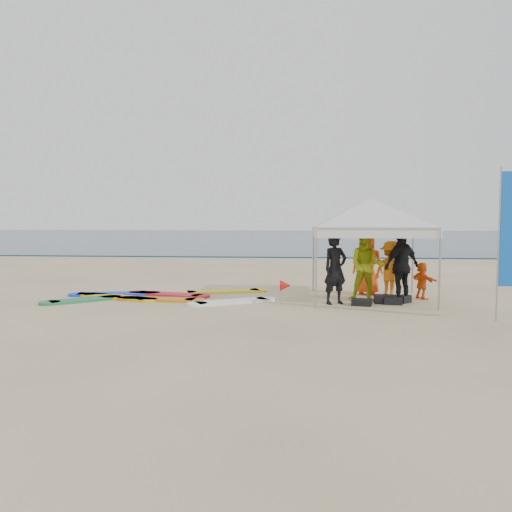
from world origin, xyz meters
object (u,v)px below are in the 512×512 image
object	(u,v)px
person_orange_b	(368,264)
feather_flag	(511,231)
person_black_b	(402,266)
canopy_tent	(370,199)
marker_pennant	(285,286)
person_orange_a	(391,271)
surfboard_spread	(159,297)
person_yellow	(366,266)
person_seated	(422,281)
person_black_a	(335,269)

from	to	relation	value
person_orange_b	feather_flag	world-z (taller)	feather_flag
person_black_b	person_orange_b	distance (m)	1.65
canopy_tent	marker_pennant	distance (m)	3.36
person_orange_a	surfboard_spread	bearing A→B (deg)	46.47
person_yellow	person_seated	world-z (taller)	person_yellow
person_yellow	feather_flag	xyz separation A→B (m)	(2.72, -2.51, 0.99)
canopy_tent	person_orange_a	bearing A→B (deg)	-2.82
person_seated	feather_flag	distance (m)	3.52
feather_flag	canopy_tent	bearing A→B (deg)	133.95
feather_flag	marker_pennant	distance (m)	5.37
person_yellow	person_seated	xyz separation A→B (m)	(1.60, 0.50, -0.45)
person_seated	person_black_a	bearing A→B (deg)	87.72
person_black_b	feather_flag	world-z (taller)	feather_flag
person_seated	feather_flag	bearing A→B (deg)	174.55
canopy_tent	person_orange_b	bearing A→B (deg)	84.87
person_orange_b	canopy_tent	world-z (taller)	canopy_tent
person_black_a	person_seated	xyz separation A→B (m)	(2.47, 1.08, -0.41)
person_seated	canopy_tent	bearing A→B (deg)	75.10
person_orange_b	person_yellow	bearing A→B (deg)	91.81
person_orange_b	person_seated	distance (m)	1.63
feather_flag	person_black_a	bearing A→B (deg)	151.73
feather_flag	surfboard_spread	size ratio (longest dim) A/B	0.56
canopy_tent	person_black_b	bearing A→B (deg)	-31.68
person_orange_a	surfboard_spread	world-z (taller)	person_orange_a
person_yellow	canopy_tent	size ratio (longest dim) A/B	0.46
person_yellow	marker_pennant	size ratio (longest dim) A/B	3.01
person_orange_b	person_black_a	bearing A→B (deg)	70.21
person_orange_a	person_black_b	distance (m)	0.52
person_orange_a	marker_pennant	world-z (taller)	person_orange_a
person_seated	surfboard_spread	world-z (taller)	person_seated
person_yellow	person_seated	size ratio (longest dim) A/B	1.88
person_black_a	feather_flag	bearing A→B (deg)	-58.03
person_black_b	surfboard_spread	bearing A→B (deg)	-38.53
person_orange_a	person_orange_b	xyz separation A→B (m)	(-0.49, 1.05, 0.10)
canopy_tent	person_seated	bearing A→B (deg)	11.03
marker_pennant	surfboard_spread	world-z (taller)	marker_pennant
canopy_tent	feather_flag	distance (m)	3.86
person_black_b	person_seated	xyz separation A→B (m)	(0.72, 0.77, -0.47)
feather_flag	person_black_b	bearing A→B (deg)	129.45
person_black_a	marker_pennant	xyz separation A→B (m)	(-1.29, -0.22, -0.42)
person_orange_b	surfboard_spread	distance (m)	6.13
person_yellow	canopy_tent	world-z (taller)	canopy_tent
person_yellow	person_orange_a	bearing A→B (deg)	22.34
person_black_b	marker_pennant	distance (m)	3.12
person_orange_a	feather_flag	distance (m)	3.56
person_orange_a	person_black_b	xyz separation A→B (m)	(0.19, -0.45, 0.17)
person_seated	person_black_b	bearing A→B (deg)	111.26
person_yellow	marker_pennant	world-z (taller)	person_yellow
person_black_b	person_orange_a	bearing A→B (deg)	-102.82
person_black_b	person_yellow	bearing A→B (deg)	-53.39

